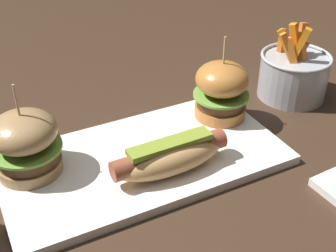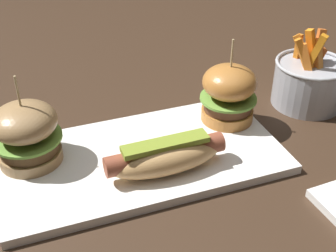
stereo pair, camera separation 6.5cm
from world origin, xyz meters
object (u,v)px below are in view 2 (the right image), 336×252
Objects in this scene: hot_dog at (165,156)px; slider_left at (26,133)px; slider_right at (229,93)px; fries_bucket at (309,81)px; platter_main at (142,158)px.

slider_left reaches higher than hot_dog.
fries_bucket is at bearing 6.15° from slider_right.
fries_bucket is at bearing 2.38° from slider_left.
slider_right is at bearing -173.85° from fries_bucket.
fries_bucket reaches higher than hot_dog.
platter_main is 2.41× the size of hot_dog.
slider_left is 0.98× the size of fries_bucket.
hot_dog is at bearing -67.41° from platter_main.
platter_main is 2.96× the size of fries_bucket.
slider_right reaches higher than slider_left.
hot_dog is 0.20m from slider_left.
slider_left is at bearing -179.63° from slider_right.
slider_right is (0.32, 0.00, 0.00)m from slider_left.
hot_dog is at bearing -27.24° from slider_left.
hot_dog is at bearing -146.98° from slider_right.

